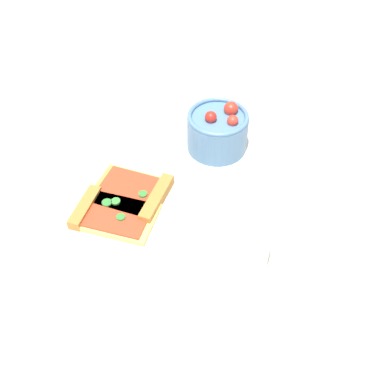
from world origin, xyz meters
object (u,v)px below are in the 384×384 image
plate (123,209)px  salad_bowl (218,130)px  pizza_slice_near (136,194)px  pizza_slice_far (109,214)px  soda_glass (240,247)px

plate → salad_bowl: size_ratio=2.52×
pizza_slice_near → pizza_slice_far: pizza_slice_near is taller
pizza_slice_near → soda_glass: 0.21m
pizza_slice_far → soda_glass: 0.22m
soda_glass → pizza_slice_far: bearing=-164.7°
pizza_slice_near → soda_glass: size_ratio=1.21×
pizza_slice_near → soda_glass: soda_glass is taller
plate → salad_bowl: salad_bowl is taller
salad_bowl → soda_glass: 0.27m
pizza_slice_near → pizza_slice_far: size_ratio=0.99×
pizza_slice_near → pizza_slice_far: 0.06m
pizza_slice_far → salad_bowl: (0.02, 0.25, 0.02)m
pizza_slice_far → plate: bearing=90.8°
pizza_slice_far → pizza_slice_near: bearing=88.0°
pizza_slice_near → soda_glass: (0.21, 0.00, 0.03)m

